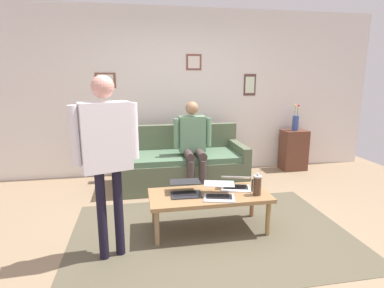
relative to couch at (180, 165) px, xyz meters
name	(u,v)px	position (x,y,z in m)	size (l,w,h in m)	color
ground_plane	(201,231)	(-0.01, 1.51, -0.31)	(7.68, 7.68, 0.00)	#90775B
area_rug	(211,234)	(-0.10, 1.59, -0.30)	(2.91, 1.92, 0.01)	brown
back_wall	(174,93)	(-0.01, -0.69, 1.04)	(7.04, 0.11, 2.70)	silver
couch	(180,165)	(0.00, 0.00, 0.00)	(1.92, 0.87, 0.88)	#566148
coffee_table	(209,198)	(-0.10, 1.49, 0.06)	(1.27, 0.57, 0.41)	#956E45
laptop_left	(236,184)	(-0.42, 1.37, 0.15)	(0.38, 0.35, 0.15)	silver
laptop_center	(186,190)	(0.15, 1.45, 0.15)	(0.34, 0.33, 0.12)	#28282D
laptop_right	(219,193)	(-0.17, 1.59, 0.15)	(0.39, 0.40, 0.13)	silver
french_press	(257,185)	(-0.58, 1.60, 0.22)	(0.11, 0.08, 0.24)	#4C3323
side_shelf	(293,150)	(-2.09, -0.41, 0.05)	(0.42, 0.32, 0.70)	brown
flower_vase	(296,122)	(-2.09, -0.41, 0.54)	(0.11, 0.11, 0.46)	#37498B
person_standing	(106,145)	(0.90, 1.81, 0.75)	(0.57, 0.30, 1.65)	black
person_seated	(193,141)	(-0.16, 0.23, 0.42)	(0.55, 0.51, 1.28)	#443735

